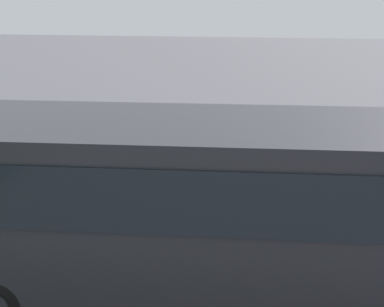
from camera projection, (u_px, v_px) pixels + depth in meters
The scene contains 13 objects.
ground_plane at pixel (204, 193), 13.16m from camera, with size 80.00×80.00×0.00m, color #424247.
tour_bus at pixel (239, 215), 8.25m from camera, with size 11.05×2.89×3.25m.
spectator_far_left at pixel (372, 193), 10.58m from camera, with size 0.58×0.35×1.76m.
spectator_left at pixel (310, 189), 10.91m from camera, with size 0.57×0.38×1.68m.
spectator_centre at pixel (253, 187), 10.89m from camera, with size 0.57×0.32×1.73m.
spectator_right at pixel (192, 185), 11.09m from camera, with size 0.58×0.35×1.70m.
spectator_far_right at pixel (139, 178), 11.33m from camera, with size 0.57×0.38×1.78m.
parked_motorcycle_silver at pixel (169, 218), 10.71m from camera, with size 2.05×0.63×0.99m.
stunt_motorcycle at pixel (103, 125), 15.58m from camera, with size 1.91×0.58×1.86m.
traffic_cone at pixel (174, 150), 15.57m from camera, with size 0.34×0.34×0.63m.
bay_line_a at pixel (277, 172), 14.61m from camera, with size 0.26×4.08×0.01m.
bay_line_b at pixel (178, 168), 14.93m from camera, with size 0.27×4.46×0.01m.
bay_line_c at pixel (84, 164), 15.25m from camera, with size 0.27×4.57×0.01m.
Camera 1 is at (-1.07, 12.03, 5.34)m, focal length 45.92 mm.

